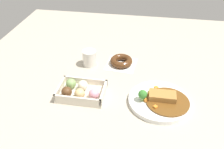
# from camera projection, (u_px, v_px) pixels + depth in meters

# --- Properties ---
(ground_plane) EXTENTS (1.60, 1.60, 0.00)m
(ground_plane) POSITION_uv_depth(u_px,v_px,m) (132.00, 84.00, 1.07)
(ground_plane) COLOR #B2A893
(curry_plate) EXTENTS (0.25, 0.25, 0.07)m
(curry_plate) POSITION_uv_depth(u_px,v_px,m) (160.00, 100.00, 0.96)
(curry_plate) COLOR white
(curry_plate) RESTS_ON ground_plane
(donut_box) EXTENTS (0.19, 0.13, 0.06)m
(donut_box) POSITION_uv_depth(u_px,v_px,m) (80.00, 91.00, 1.00)
(donut_box) COLOR beige
(donut_box) RESTS_ON ground_plane
(chocolate_ring_donut) EXTENTS (0.15, 0.15, 0.03)m
(chocolate_ring_donut) POSITION_uv_depth(u_px,v_px,m) (121.00, 61.00, 1.20)
(chocolate_ring_donut) COLOR white
(chocolate_ring_donut) RESTS_ON ground_plane
(coffee_mug) EXTENTS (0.07, 0.07, 0.08)m
(coffee_mug) POSITION_uv_depth(u_px,v_px,m) (90.00, 58.00, 1.18)
(coffee_mug) COLOR silver
(coffee_mug) RESTS_ON ground_plane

